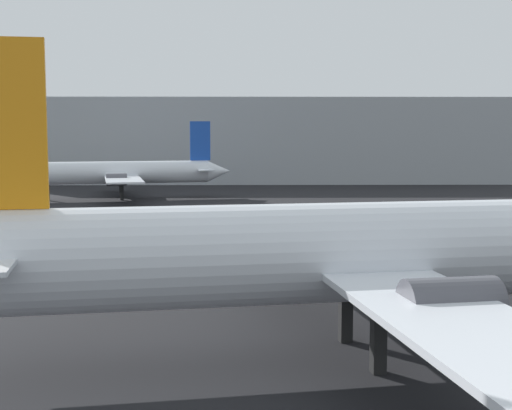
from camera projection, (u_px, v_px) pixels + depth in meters
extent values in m
cylinder|color=silver|center=(401.00, 250.00, 28.32)|extent=(31.37, 8.83, 3.76)
cube|color=silver|center=(362.00, 266.00, 28.10)|extent=(9.04, 30.54, 0.24)
cylinder|color=#4C4C54|center=(341.00, 246.00, 33.91)|extent=(3.21, 2.24, 1.77)
cylinder|color=#4C4C54|center=(451.00, 306.00, 22.66)|extent=(3.21, 2.24, 1.77)
cube|color=black|center=(346.00, 315.00, 30.29)|extent=(0.57, 0.57, 2.21)
cube|color=black|center=(378.00, 343.00, 26.43)|extent=(0.57, 0.57, 2.21)
cylinder|color=silver|center=(111.00, 172.00, 88.91)|extent=(23.32, 7.36, 2.70)
cone|color=silver|center=(218.00, 171.00, 91.76)|extent=(3.46, 3.25, 2.70)
cube|color=silver|center=(121.00, 176.00, 89.21)|extent=(8.84, 24.51, 0.19)
cube|color=silver|center=(203.00, 169.00, 91.32)|extent=(3.17, 6.81, 0.13)
cube|color=#1947B2|center=(200.00, 141.00, 90.87)|extent=(2.50, 0.74, 4.81)
cylinder|color=#4C4C54|center=(117.00, 180.00, 84.61)|extent=(2.58, 1.85, 1.41)
cylinder|color=#4C4C54|center=(114.00, 174.00, 93.53)|extent=(2.58, 1.85, 1.41)
cube|color=black|center=(48.00, 193.00, 87.54)|extent=(0.46, 0.46, 1.90)
cube|color=black|center=(122.00, 192.00, 87.89)|extent=(0.46, 0.46, 1.90)
cube|color=black|center=(121.00, 190.00, 90.93)|extent=(0.46, 0.46, 1.90)
cube|color=#999EA3|center=(248.00, 140.00, 119.76)|extent=(80.13, 19.52, 13.15)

